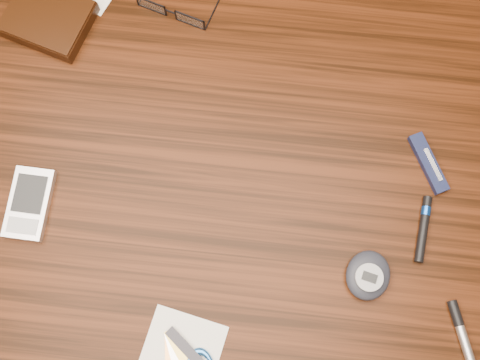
{
  "coord_description": "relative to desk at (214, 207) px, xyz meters",
  "views": [
    {
      "loc": [
        0.06,
        -0.18,
        1.56
      ],
      "look_at": [
        0.04,
        0.02,
        0.76
      ],
      "focal_mm": 45.0,
      "sensor_mm": 36.0,
      "label": 1
    }
  ],
  "objects": [
    {
      "name": "ground",
      "position": [
        0.0,
        0.0,
        -0.65
      ],
      "size": [
        3.8,
        3.8,
        0.0
      ],
      "primitive_type": "plane",
      "color": "#472814",
      "rests_on": "ground"
    },
    {
      "name": "desk",
      "position": [
        0.0,
        0.0,
        0.0
      ],
      "size": [
        1.0,
        0.7,
        0.75
      ],
      "color": "#371708",
      "rests_on": "ground"
    },
    {
      "name": "wallet_and_card",
      "position": [
        -0.27,
        0.23,
        0.11
      ],
      "size": [
        0.16,
        0.16,
        0.03
      ],
      "color": "black",
      "rests_on": "desk"
    },
    {
      "name": "eyeglasses",
      "position": [
        -0.09,
        0.26,
        0.11
      ],
      "size": [
        0.14,
        0.14,
        0.02
      ],
      "color": "black",
      "rests_on": "desk"
    },
    {
      "name": "pda_phone",
      "position": [
        -0.24,
        -0.05,
        0.11
      ],
      "size": [
        0.06,
        0.1,
        0.02
      ],
      "color": "silver",
      "rests_on": "desk"
    },
    {
      "name": "pedometer",
      "position": [
        0.22,
        -0.09,
        0.11
      ],
      "size": [
        0.07,
        0.08,
        0.03
      ],
      "color": "#21232C",
      "rests_on": "desk"
    },
    {
      "name": "pocket_knife",
      "position": [
        0.3,
        0.07,
        0.11
      ],
      "size": [
        0.06,
        0.09,
        0.01
      ],
      "color": "#101336",
      "rests_on": "desk"
    },
    {
      "name": "silver_pen",
      "position": [
        0.35,
        -0.17,
        0.11
      ],
      "size": [
        0.06,
        0.15,
        0.01
      ],
      "color": "#BAB9BE",
      "rests_on": "desk"
    },
    {
      "name": "black_blue_pen",
      "position": [
        0.29,
        -0.02,
        0.11
      ],
      "size": [
        0.02,
        0.09,
        0.01
      ],
      "color": "black",
      "rests_on": "desk"
    }
  ]
}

